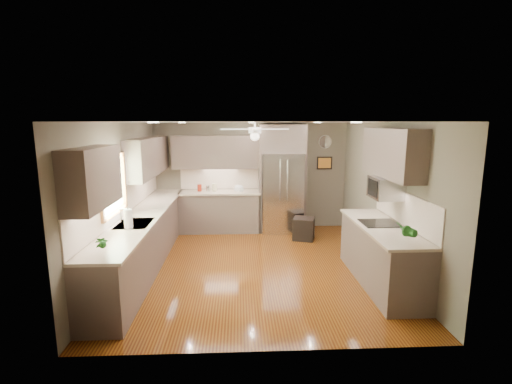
{
  "coord_description": "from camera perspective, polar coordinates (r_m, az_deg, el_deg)",
  "views": [
    {
      "loc": [
        -0.28,
        -6.2,
        2.49
      ],
      "look_at": [
        0.03,
        0.6,
        1.22
      ],
      "focal_mm": 26.0,
      "sensor_mm": 36.0,
      "label": 1
    }
  ],
  "objects": [
    {
      "name": "wall_left",
      "position": [
        6.62,
        -19.91,
        -0.83
      ],
      "size": [
        0.0,
        5.0,
        5.0
      ],
      "primitive_type": "plane",
      "rotation": [
        1.57,
        0.0,
        1.57
      ],
      "color": "#655D4D",
      "rests_on": "ground"
    },
    {
      "name": "ceiling",
      "position": [
        6.2,
        -0.06,
        10.71
      ],
      "size": [
        5.0,
        5.0,
        0.0
      ],
      "primitive_type": "plane",
      "rotation": [
        3.14,
        0.0,
        0.0
      ],
      "color": "white",
      "rests_on": "ground"
    },
    {
      "name": "framed_print",
      "position": [
        8.96,
        10.49,
        4.41
      ],
      "size": [
        0.36,
        0.03,
        0.3
      ],
      "color": "black",
      "rests_on": "wall_back"
    },
    {
      "name": "bowl",
      "position": [
        8.49,
        -2.67,
        0.29
      ],
      "size": [
        0.32,
        0.32,
        0.06
      ],
      "primitive_type": "imported",
      "rotation": [
        0.0,
        0.0,
        -0.41
      ],
      "color": "beige",
      "rests_on": "back_run"
    },
    {
      "name": "back_run",
      "position": [
        8.65,
        -5.53,
        -2.85
      ],
      "size": [
        1.85,
        0.65,
        1.45
      ],
      "color": "brown",
      "rests_on": "ground"
    },
    {
      "name": "canister_b",
      "position": [
        8.56,
        -7.39,
        0.57
      ],
      "size": [
        0.11,
        0.11,
        0.14
      ],
      "primitive_type": "cylinder",
      "rotation": [
        0.0,
        0.0,
        0.29
      ],
      "color": "silver",
      "rests_on": "back_run"
    },
    {
      "name": "refrigerator",
      "position": [
        8.51,
        4.0,
        1.79
      ],
      "size": [
        1.06,
        0.75,
        2.45
      ],
      "color": "silver",
      "rests_on": "ground"
    },
    {
      "name": "soap_bottle",
      "position": [
        6.4,
        -18.91,
        -3.19
      ],
      "size": [
        0.08,
        0.08,
        0.18
      ],
      "primitive_type": "imported",
      "rotation": [
        0.0,
        0.0,
        -0.05
      ],
      "color": "white",
      "rests_on": "left_run"
    },
    {
      "name": "ceiling_fan",
      "position": [
        6.5,
        -0.18,
        9.22
      ],
      "size": [
        1.18,
        1.18,
        0.32
      ],
      "color": "white",
      "rests_on": "ceiling"
    },
    {
      "name": "left_run",
      "position": [
        6.86,
        -16.77,
        -6.85
      ],
      "size": [
        0.65,
        4.7,
        1.45
      ],
      "color": "brown",
      "rests_on": "ground"
    },
    {
      "name": "canister_a",
      "position": [
        8.59,
        -8.69,
        0.64
      ],
      "size": [
        0.12,
        0.12,
        0.16
      ],
      "primitive_type": "cylinder",
      "rotation": [
        0.0,
        0.0,
        0.24
      ],
      "color": "maroon",
      "rests_on": "back_run"
    },
    {
      "name": "uppers",
      "position": [
        6.95,
        -6.47,
        5.44
      ],
      "size": [
        4.5,
        4.7,
        0.95
      ],
      "color": "brown",
      "rests_on": "wall_left"
    },
    {
      "name": "recessed_lights",
      "position": [
        6.6,
        -0.57,
        10.65
      ],
      "size": [
        2.84,
        3.14,
        0.01
      ],
      "color": "white",
      "rests_on": "ceiling"
    },
    {
      "name": "paper_towel",
      "position": [
        5.84,
        -19.05,
        -3.95
      ],
      "size": [
        0.13,
        0.13,
        0.32
      ],
      "color": "white",
      "rests_on": "left_run"
    },
    {
      "name": "canister_c",
      "position": [
        8.57,
        -6.43,
        0.73
      ],
      "size": [
        0.11,
        0.11,
        0.17
      ],
      "primitive_type": "cylinder",
      "rotation": [
        0.0,
        0.0,
        0.04
      ],
      "color": "beige",
      "rests_on": "back_run"
    },
    {
      "name": "wall_clock",
      "position": [
        8.92,
        10.59,
        7.61
      ],
      "size": [
        0.3,
        0.03,
        0.3
      ],
      "color": "white",
      "rests_on": "wall_back"
    },
    {
      "name": "wall_front",
      "position": [
        3.91,
        1.64,
        -7.89
      ],
      "size": [
        4.5,
        0.0,
        4.5
      ],
      "primitive_type": "plane",
      "rotation": [
        -1.57,
        0.0,
        0.0
      ],
      "color": "#655D4D",
      "rests_on": "ground"
    },
    {
      "name": "potted_plant_left",
      "position": [
        4.82,
        -22.78,
        -7.24
      ],
      "size": [
        0.17,
        0.15,
        0.28
      ],
      "primitive_type": "imported",
      "rotation": [
        0.0,
        0.0,
        0.38
      ],
      "color": "#1C5718",
      "rests_on": "left_run"
    },
    {
      "name": "microwave",
      "position": [
        6.18,
        19.3,
        0.61
      ],
      "size": [
        0.43,
        0.55,
        0.34
      ],
      "color": "silver",
      "rests_on": "wall_right"
    },
    {
      "name": "floor",
      "position": [
        6.68,
        -0.05,
        -11.26
      ],
      "size": [
        5.0,
        5.0,
        0.0
      ],
      "primitive_type": "plane",
      "color": "#441B09",
      "rests_on": "ground"
    },
    {
      "name": "stool",
      "position": [
        8.11,
        7.35,
        -5.59
      ],
      "size": [
        0.54,
        0.54,
        0.5
      ],
      "color": "black",
      "rests_on": "ground"
    },
    {
      "name": "sink",
      "position": [
        6.14,
        -18.22,
        -4.88
      ],
      "size": [
        0.5,
        0.7,
        0.32
      ],
      "color": "silver",
      "rests_on": "left_run"
    },
    {
      "name": "wall_back",
      "position": [
        8.79,
        -0.8,
        2.5
      ],
      "size": [
        4.5,
        0.0,
        4.5
      ],
      "primitive_type": "plane",
      "rotation": [
        1.57,
        0.0,
        0.0
      ],
      "color": "#655D4D",
      "rests_on": "ground"
    },
    {
      "name": "wall_right",
      "position": [
        6.81,
        19.23,
        -0.48
      ],
      "size": [
        0.0,
        5.0,
        5.0
      ],
      "primitive_type": "plane",
      "rotation": [
        1.57,
        0.0,
        -1.57
      ],
      "color": "#655D4D",
      "rests_on": "ground"
    },
    {
      "name": "window",
      "position": [
        6.09,
        -21.19,
        1.01
      ],
      "size": [
        0.05,
        1.12,
        0.92
      ],
      "color": "#BFF2B2",
      "rests_on": "wall_left"
    },
    {
      "name": "right_run",
      "position": [
        6.17,
        18.76,
        -8.95
      ],
      "size": [
        0.7,
        2.2,
        1.45
      ],
      "color": "brown",
      "rests_on": "ground"
    },
    {
      "name": "potted_plant_right",
      "position": [
        5.24,
        22.11,
        -5.45
      ],
      "size": [
        0.23,
        0.21,
        0.34
      ],
      "primitive_type": "imported",
      "rotation": [
        0.0,
        0.0,
        0.41
      ],
      "color": "#1C5718",
      "rests_on": "right_run"
    }
  ]
}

